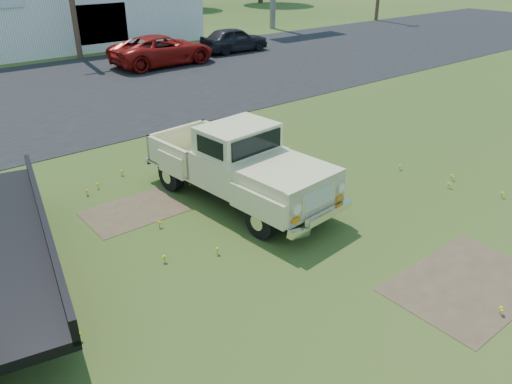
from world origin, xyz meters
The scene contains 8 objects.
ground centered at (0.00, 0.00, 0.00)m, with size 140.00×140.00×0.00m, color #304C18.
asphalt_lot centered at (0.00, 15.00, 0.00)m, with size 90.00×14.00×0.02m, color black.
dirt_patch_a centered at (1.50, -3.00, 0.00)m, with size 3.00×2.00×0.01m, color brown.
dirt_patch_b centered at (-2.00, 3.50, 0.00)m, with size 2.20×1.60×0.01m, color brown.
commercial_building centered at (6.00, 26.99, 2.10)m, with size 14.20×8.20×4.15m.
vintage_pickup_truck centered at (0.28, 2.41, 0.97)m, with size 2.08×5.34×1.94m, color beige, non-canonical shape.
red_pickup centered at (6.73, 17.45, 0.77)m, with size 2.55×5.53×1.54m, color maroon.
dark_sedan centered at (11.87, 18.06, 0.71)m, with size 1.67×4.16×1.42m, color black.
Camera 1 is at (-6.29, -6.37, 5.59)m, focal length 35.00 mm.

